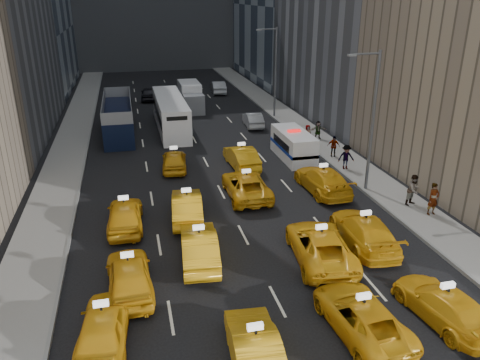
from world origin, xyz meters
The scene contains 36 objects.
ground centered at (0.00, 0.00, 0.00)m, with size 160.00×160.00×0.00m, color black.
sidewalk_west centered at (-10.50, 25.00, 0.07)m, with size 3.00×90.00×0.15m, color gray.
sidewalk_east centered at (10.50, 25.00, 0.07)m, with size 3.00×90.00×0.15m, color gray.
curb_west centered at (-9.05, 25.00, 0.09)m, with size 0.15×90.00×0.18m, color slate.
curb_east centered at (9.05, 25.00, 0.09)m, with size 0.15×90.00×0.18m, color slate.
streetlight_near centered at (9.18, 12.00, 4.92)m, with size 2.15×0.22×9.00m.
streetlight_far centered at (9.18, 32.00, 4.92)m, with size 2.15×0.22×9.00m.
taxi_4 centered at (-7.00, 1.15, 0.75)m, with size 1.77×4.41×1.50m, color orange.
taxi_5 centered at (-1.92, -1.39, 0.76)m, with size 1.61×4.62×1.52m, color orange.
taxi_6 centered at (2.54, -0.51, 0.69)m, with size 2.27×4.93×1.37m, color orange.
taxi_7 centered at (6.02, -0.67, 0.70)m, with size 1.95×4.79×1.39m, color orange.
taxi_8 centered at (-6.02, 4.22, 0.80)m, with size 1.89×4.70×1.60m, color orange.
taxi_9 centered at (-2.69, 5.99, 0.80)m, with size 1.69×4.84×1.59m, color orange.
taxi_10 centered at (3.03, 4.74, 0.77)m, with size 2.57×5.57×1.55m, color orange.
taxi_11 centered at (5.78, 5.55, 0.80)m, with size 2.23×5.49×1.59m, color orange.
taxi_12 centered at (-6.12, 10.32, 0.80)m, with size 1.89×4.69×1.60m, color orange.
taxi_13 centered at (-2.66, 10.64, 0.79)m, with size 1.67×4.78×1.57m, color orange.
taxi_14 centered at (1.43, 12.95, 0.75)m, with size 2.50×5.42×1.50m, color orange.
taxi_15 centered at (6.46, 12.55, 0.80)m, with size 2.24×5.52×1.60m, color orange.
taxi_16 centered at (-2.50, 18.88, 0.73)m, with size 1.73×4.30×1.47m, color orange.
taxi_17 centered at (2.41, 18.26, 0.79)m, with size 1.68×4.81×1.58m, color orange.
nypd_van centered at (6.82, 19.22, 1.05)m, with size 2.41×5.51×2.32m.
double_decker centered at (-6.41, 29.63, 1.59)m, with size 3.99×11.30×3.22m.
city_bus centered at (-1.63, 29.94, 1.51)m, with size 3.79×11.98×3.04m.
box_truck centered at (1.34, 37.53, 1.41)m, with size 2.60×6.45×2.89m.
misc_car_0 centered at (6.18, 28.97, 0.70)m, with size 1.47×4.22×1.39m, color #999CA0.
misc_car_1 centered at (-6.35, 39.45, 0.79)m, with size 2.62×5.69×1.58m, color black.
misc_car_2 centered at (2.41, 46.31, 0.66)m, with size 1.85×4.56×1.32m, color gray.
misc_car_3 centered at (-2.93, 43.51, 0.77)m, with size 1.81×4.51×1.54m, color black.
misc_car_4 centered at (6.02, 45.62, 0.78)m, with size 1.65×4.73×1.56m, color #A1A4A8.
pedestrian_0 centered at (11.17, 7.59, 1.11)m, with size 0.70×0.46×1.93m, color gray.
pedestrian_1 centered at (10.84, 9.06, 1.11)m, with size 0.93×0.51×1.91m, color gray.
pedestrian_2 centered at (9.60, 15.70, 1.06)m, with size 1.18×0.49×1.82m, color gray.
pedestrian_3 centered at (9.89, 18.55, 0.97)m, with size 0.96×0.44×1.64m, color gray.
pedestrian_4 centered at (9.26, 22.48, 0.91)m, with size 0.75×0.41×1.53m, color gray.
pedestrian_5 centered at (10.56, 23.30, 0.93)m, with size 1.45×0.42×1.57m, color gray.
Camera 1 is at (-5.40, -13.61, 12.17)m, focal length 35.00 mm.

